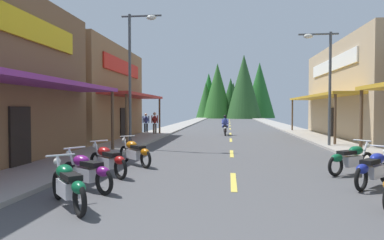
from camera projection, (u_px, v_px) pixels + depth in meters
name	position (u px, v px, depth m)	size (l,w,h in m)	color
ground	(230.00, 132.00, 30.42)	(9.40, 90.21, 0.10)	#4C4C4F
sidewalk_left	(166.00, 130.00, 31.06)	(2.44, 90.21, 0.12)	#9E9991
sidewalk_right	(297.00, 131.00, 29.76)	(2.44, 90.21, 0.12)	#9E9991
centerline_dashes	(230.00, 129.00, 33.72)	(0.16, 65.96, 0.01)	#E0C64C
storefront_left_far	(80.00, 93.00, 22.35)	(7.81, 9.91, 6.13)	olive
streetlamp_left	(135.00, 63.00, 16.70)	(2.02, 0.30, 6.76)	#474C51
streetlamp_right	(324.00, 72.00, 17.34)	(2.02, 0.30, 6.02)	#474C51
motorcycle_parked_right_2	(374.00, 168.00, 8.56)	(1.55, 1.62, 1.04)	black
motorcycle_parked_right_3	(351.00, 158.00, 10.28)	(1.80, 1.32, 1.04)	black
motorcycle_parked_left_0	(68.00, 184.00, 6.75)	(1.53, 1.64, 1.04)	black
motorcycle_parked_left_1	(87.00, 171.00, 8.21)	(1.84, 1.26, 1.04)	black
motorcycle_parked_left_2	(108.00, 160.00, 10.00)	(1.69, 1.46, 1.04)	black
motorcycle_parked_left_3	(135.00, 152.00, 11.84)	(1.61, 1.56, 1.04)	black
rider_cruising_lead	(225.00, 127.00, 25.70)	(0.60, 2.14, 1.57)	black
pedestrian_by_shop	(146.00, 122.00, 27.08)	(0.57, 0.27, 1.68)	black
pedestrian_browsing	(155.00, 122.00, 25.62)	(0.55, 0.35, 1.77)	#726659
treeline_backdrop	(234.00, 92.00, 74.86)	(18.11, 12.36, 13.81)	#216023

